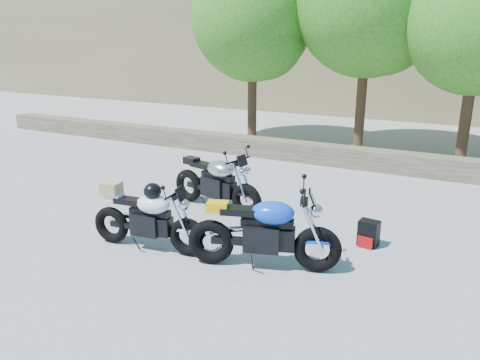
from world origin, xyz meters
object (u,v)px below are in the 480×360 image
silver_bike (217,183)px  blue_bike (265,233)px  white_bike (147,217)px  backpack (368,234)px

silver_bike → blue_bike: size_ratio=0.99×
white_bike → backpack: bearing=22.3°
blue_bike → backpack: bearing=33.0°
silver_bike → white_bike: white_bike is taller
backpack → blue_bike: bearing=-121.9°
white_bike → backpack: size_ratio=4.72×
white_bike → blue_bike: size_ratio=0.91×
white_bike → backpack: white_bike is taller
silver_bike → blue_bike: (1.78, -1.77, 0.02)m
backpack → white_bike: bearing=-143.5°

